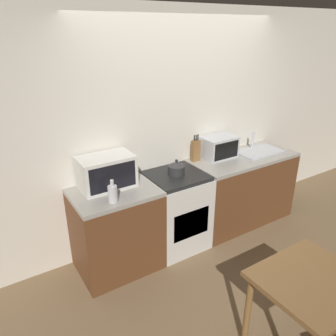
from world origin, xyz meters
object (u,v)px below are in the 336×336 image
Objects in this scene: kettle at (176,168)px; bottle at (113,193)px; stove_range at (176,210)px; toaster_oven at (219,147)px; dining_table at (311,291)px; microwave at (107,172)px.

kettle is 0.85m from bottle.
stove_range is 2.18× the size of toaster_oven.
toaster_oven reaches higher than kettle.
stove_range is 1.19× the size of dining_table.
microwave is (-0.74, 0.12, 0.61)m from stove_range.
kettle is at bearing 37.53° from stove_range.
bottle reaches higher than stove_range.
stove_range is at bearing 13.08° from bottle.
microwave reaches higher than kettle.
microwave reaches higher than toaster_oven.
dining_table is (0.04, -1.70, 0.17)m from stove_range.
stove_range is 0.97m from microwave.
microwave is at bearing 76.22° from bottle.
dining_table is at bearing -60.38° from bottle.
bottle is 1.58m from toaster_oven.
dining_table is (-0.69, -1.85, -0.41)m from toaster_oven.
bottle is (-0.82, -0.19, 0.54)m from stove_range.
microwave is 2.03m from dining_table.
stove_range is 1.00m from bottle.
toaster_oven reaches higher than stove_range.
stove_range is at bearing -142.47° from kettle.
bottle is 1.77m from dining_table.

